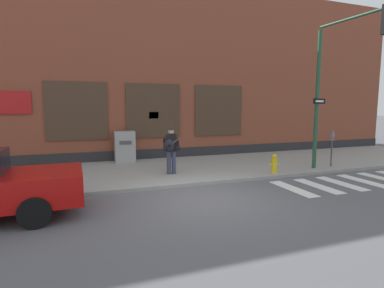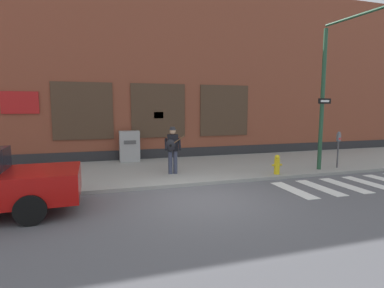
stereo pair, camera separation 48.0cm
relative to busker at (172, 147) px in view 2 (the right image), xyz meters
The scene contains 9 objects.
ground_plane 2.96m from the busker, 86.88° to the right, with size 160.00×160.00×0.00m, color #56565B.
sidewalk 1.42m from the busker, 81.37° to the left, with size 28.00×4.92×0.11m.
building_backdrop 6.25m from the busker, 88.42° to the left, with size 28.00×4.06×8.25m.
crosswalk 6.22m from the busker, 26.84° to the right, with size 5.20×1.90×0.01m.
busker is the anchor object (origin of this frame).
traffic_light 6.59m from the busker, 18.37° to the right, with size 0.67×2.86×5.42m.
parking_meter 6.52m from the busker, ahead, with size 0.13×0.11×1.44m.
utility_box 3.26m from the busker, 112.43° to the left, with size 0.86×0.55×1.34m.
fire_hydrant 3.77m from the busker, 17.49° to the right, with size 0.38×0.20×0.70m.
Camera 2 is at (-2.53, -7.51, 2.49)m, focal length 28.00 mm.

